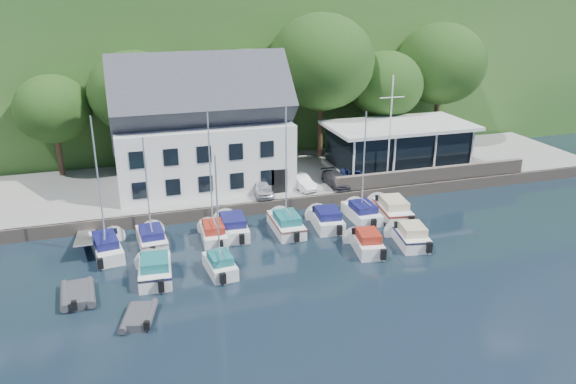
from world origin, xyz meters
The scene contains 33 objects.
ground centered at (0.00, 0.00, 0.00)m, with size 180.00×180.00×0.00m, color black.
quay centered at (0.00, 17.50, 0.50)m, with size 60.00×13.00×1.00m, color gray.
quay_face centered at (0.00, 11.00, 0.50)m, with size 60.00×0.30×1.00m, color #6A5F55.
hillside centered at (0.00, 62.00, 8.00)m, with size 160.00×75.00×16.00m, color #244A1B.
harbor_building centered at (-7.00, 16.50, 5.35)m, with size 14.40×8.20×8.70m, color silver, non-canonical shape.
club_pavilion centered at (11.00, 16.00, 3.05)m, with size 13.20×7.20×4.10m, color black, non-canonical shape.
seawall centered at (12.00, 11.40, 1.60)m, with size 18.00×0.50×1.20m, color #6A5F55.
gangway centered at (-16.50, 9.00, 0.00)m, with size 1.20×6.00×1.40m, color silver, non-canonical shape.
car_silver centered at (-3.04, 12.60, 1.62)m, with size 1.46×3.64×1.24m, color silver.
car_white centered at (0.57, 13.02, 1.57)m, with size 1.20×3.44×1.13m, color white.
car_dgrey centered at (3.56, 12.78, 1.55)m, with size 1.53×3.77×1.09m, color #2F2F35.
car_blue centered at (5.36, 13.08, 1.59)m, with size 1.35×3.42×1.17m, color navy.
flagpole centered at (8.15, 12.40, 5.57)m, with size 2.19×0.20×9.15m, color silver, non-canonical shape.
tree_0 centered at (-18.76, 22.78, 5.46)m, with size 6.53×6.53×8.93m, color #183710, non-canonical shape.
tree_1 centered at (-11.94, 21.98, 6.40)m, with size 7.90×7.90×10.80m, color #183710, non-canonical shape.
tree_2 centered at (-1.62, 22.35, 6.29)m, with size 7.74×7.74×10.57m, color #183710, non-canonical shape.
tree_3 centered at (5.35, 21.51, 7.86)m, with size 10.04×10.04×13.72m, color #183710, non-canonical shape.
tree_4 centered at (12.13, 21.38, 6.04)m, with size 7.37×7.37×10.07m, color #183710, non-canonical shape.
tree_5 centered at (18.77, 22.41, 7.27)m, with size 9.18×9.18×12.54m, color #183710, non-canonical shape.
boat_r1_0 centered at (-15.14, 7.20, 4.31)m, with size 1.81×6.50×8.61m, color silver, non-canonical shape.
boat_r1_1 centered at (-12.14, 7.69, 4.12)m, with size 1.93×5.58×8.24m, color silver, non-canonical shape.
boat_r1_2 centered at (-7.92, 7.25, 4.14)m, with size 1.76×5.40×8.29m, color silver, non-canonical shape.
boat_r1_3 centered at (-6.40, 7.92, 0.73)m, with size 2.10×6.07×1.46m, color silver, non-canonical shape.
boat_r1_4 centered at (-2.55, 7.23, 4.36)m, with size 2.04×6.19×8.72m, color silver, non-canonical shape.
boat_r1_5 centered at (0.55, 7.06, 0.73)m, with size 2.06×5.41×1.47m, color silver, non-canonical shape.
boat_r1_6 centered at (3.65, 7.63, 4.18)m, with size 2.01×5.71×8.36m, color silver, non-canonical shape.
boat_r1_7 centered at (6.11, 7.42, 0.78)m, with size 2.18×6.59×1.56m, color silver, non-canonical shape.
boat_r2_0 centered at (-12.31, 2.73, 0.77)m, with size 2.11×5.37×1.54m, color silver, non-canonical shape.
boat_r2_1 centered at (-8.38, 2.35, 4.13)m, with size 1.66×4.53×8.25m, color silver, non-canonical shape.
boat_r2_3 centered at (1.68, 2.45, 0.75)m, with size 1.78×4.99×1.49m, color silver, non-canonical shape.
boat_r2_4 centered at (5.01, 2.49, 0.77)m, with size 1.97×5.09×1.53m, color silver, non-canonical shape.
dinghy_0 centered at (-16.78, 1.62, 0.38)m, with size 1.96×3.27×0.76m, color #333438, non-canonical shape.
dinghy_1 centered at (-13.55, -1.68, 0.33)m, with size 1.69×2.81×0.66m, color #333438, non-canonical shape.
Camera 1 is at (-13.63, -28.79, 16.87)m, focal length 35.00 mm.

